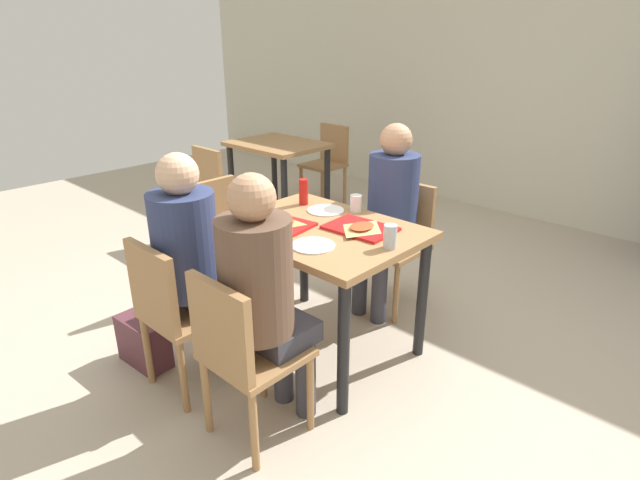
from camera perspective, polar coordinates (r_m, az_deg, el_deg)
The scene contains 25 objects.
ground_plane at distance 3.14m, azimuth 0.00°, elevation -11.97°, with size 10.00×10.00×0.02m, color #B7A893.
back_wall at distance 5.41m, azimuth 24.93°, elevation 16.54°, with size 10.00×0.10×2.80m, color beige.
main_table at distance 2.82m, azimuth 0.00°, elevation -0.63°, with size 1.06×0.80×0.77m.
chair_near_left at distance 2.64m, azimuth -16.19°, elevation -7.29°, with size 0.40×0.40×0.84m.
chair_near_right at distance 2.26m, azimuth -8.92°, elevation -12.09°, with size 0.40×0.40×0.84m.
chair_far_side at distance 3.45m, azimuth 8.94°, elevation 0.51°, with size 0.40×0.40×0.84m.
chair_left_end at distance 3.52m, azimuth -10.95°, elevation 0.81°, with size 0.40×0.40×0.84m.
person_in_red at distance 2.60m, azimuth -14.16°, elevation -1.52°, with size 0.32×0.42×1.25m.
person_in_brown_jacket at distance 2.21m, azimuth -6.45°, elevation -5.37°, with size 0.32×0.42×1.25m.
person_far_side at distance 3.26m, azimuth 7.79°, elevation 3.86°, with size 0.32×0.42×1.25m.
tray_red_near at distance 2.81m, azimuth -4.75°, elevation 1.80°, with size 0.36×0.26×0.02m, color red.
tray_red_far at distance 2.75m, azimuth 4.56°, elevation 1.34°, with size 0.36×0.26×0.02m, color red.
paper_plate_center at distance 3.03m, azimuth 0.65°, elevation 3.36°, with size 0.22×0.22×0.01m, color white.
paper_plate_near_edge at distance 2.52m, azimuth -0.78°, elevation -0.62°, with size 0.22×0.22×0.01m, color white.
pizza_slice_a at distance 2.79m, azimuth -4.34°, elevation 2.06°, with size 0.25×0.24×0.02m.
pizza_slice_b at distance 2.71m, azimuth 4.74°, elevation 1.43°, with size 0.20×0.25×0.02m.
plastic_cup_a at distance 3.02m, azimuth 4.07°, elevation 4.16°, with size 0.07×0.07×0.10m, color white.
plastic_cup_b at distance 2.52m, azimuth -4.87°, elevation 0.37°, with size 0.07×0.07×0.10m, color white.
soda_can at distance 2.50m, azimuth 7.90°, elevation 0.38°, with size 0.07×0.07×0.12m, color #B7BCC6.
condiment_bottle at distance 3.13m, azimuth -1.87°, elevation 5.43°, with size 0.06×0.06×0.16m, color red.
foil_bundle at distance 3.06m, azimuth -6.48°, elevation 4.30°, with size 0.10×0.10×0.10m, color silver.
handbag at distance 3.08m, azimuth -19.22°, elevation -10.75°, with size 0.32×0.16×0.28m, color #592D38.
background_table at distance 5.05m, azimuth -4.73°, elevation 9.39°, with size 0.90×0.70×0.77m.
background_chair_near at distance 4.65m, azimuth -11.39°, elevation 6.02°, with size 0.40×0.40×0.84m.
background_chair_far at distance 5.59m, azimuth 0.93°, elevation 9.19°, with size 0.40×0.40×0.84m.
Camera 1 is at (1.77, -1.90, 1.76)m, focal length 28.43 mm.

